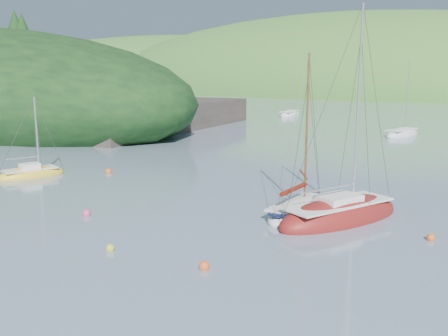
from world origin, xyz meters
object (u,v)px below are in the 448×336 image
Objects in this scene: daysailer_white at (299,210)px; sailboat_yellow at (32,174)px; distant_sloop_c at (290,115)px; distant_sloop_a at (402,135)px; sloop_red at (340,216)px.

daysailer_white reaches higher than sailboat_yellow.
distant_sloop_c reaches higher than daysailer_white.
distant_sloop_a is 0.95× the size of distant_sloop_c.
distant_sloop_a is at bearing 122.30° from sloop_red.
daysailer_white is 1.44× the size of sailboat_yellow.
daysailer_white is 0.91× the size of distant_sloop_c.
sloop_red is 1.23× the size of distant_sloop_a.
sailboat_yellow is (-23.32, -3.35, -0.06)m from sloop_red.
distant_sloop_c is at bearing 115.21° from sailboat_yellow.
sloop_red is 23.56m from sailboat_yellow.
sailboat_yellow is at bearing -101.91° from distant_sloop_a.
sailboat_yellow is at bearing -174.82° from daysailer_white.
sailboat_yellow is at bearing -89.23° from distant_sloop_c.
sailboat_yellow is 58.15m from distant_sloop_c.
daysailer_white is at bearing 23.96° from sailboat_yellow.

